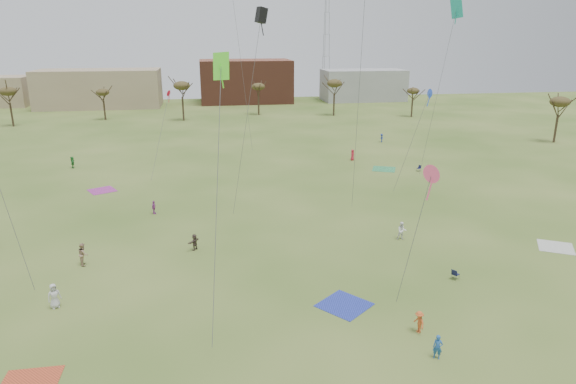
{
  "coord_description": "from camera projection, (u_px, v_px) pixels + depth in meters",
  "views": [
    {
      "loc": [
        -6.87,
        -30.28,
        18.83
      ],
      "look_at": [
        0.0,
        12.0,
        5.5
      ],
      "focal_mm": 31.52,
      "sensor_mm": 36.0,
      "label": 1
    }
  ],
  "objects": [
    {
      "name": "blanket_plum",
      "position": [
        102.0,
        190.0,
        63.98
      ],
      "size": [
        4.08,
        4.08,
        0.03
      ],
      "primitive_type": "cube",
      "rotation": [
        0.0,
        0.0,
        0.49
      ],
      "color": "#9E308D",
      "rests_on": "ground"
    },
    {
      "name": "kites_aloft",
      "position": [
        273.0,
        16.0,
        56.37
      ],
      "size": [
        49.86,
        60.49,
        26.55
      ],
      "color": "#52DE27",
      "rests_on": "ground"
    },
    {
      "name": "camp_chair_center",
      "position": [
        455.0,
        276.0,
        40.7
      ],
      "size": [
        0.73,
        0.71,
        0.87
      ],
      "rotation": [
        0.0,
        0.0,
        2.14
      ],
      "color": "#15193C",
      "rests_on": "ground"
    },
    {
      "name": "ground",
      "position": [
        316.0,
        318.0,
        35.19
      ],
      "size": [
        260.0,
        260.0,
        0.0
      ],
      "primitive_type": "plane",
      "color": "#37581B",
      "rests_on": "ground"
    },
    {
      "name": "spectator_mid_d",
      "position": [
        154.0,
        207.0,
        55.43
      ],
      "size": [
        0.61,
        0.95,
        1.5
      ],
      "primitive_type": "imported",
      "rotation": [
        0.0,
        0.0,
        1.27
      ],
      "color": "#A3449B",
      "rests_on": "ground"
    },
    {
      "name": "building_tan",
      "position": [
        100.0,
        88.0,
        136.73
      ],
      "size": [
        32.0,
        14.0,
        10.0
      ],
      "primitive_type": "cube",
      "color": "#937F60",
      "rests_on": "ground"
    },
    {
      "name": "tree_line",
      "position": [
        224.0,
        93.0,
        107.21
      ],
      "size": [
        117.44,
        49.32,
        8.91
      ],
      "color": "#3A2B1E",
      "rests_on": "ground"
    },
    {
      "name": "flyer_mid_b",
      "position": [
        419.0,
        322.0,
        33.24
      ],
      "size": [
        0.75,
        1.08,
        1.54
      ],
      "primitive_type": "imported",
      "rotation": [
        0.0,
        0.0,
        4.9
      ],
      "color": "#C75425",
      "rests_on": "ground"
    },
    {
      "name": "flyer_near_left",
      "position": [
        54.0,
        296.0,
        36.23
      ],
      "size": [
        1.09,
        0.99,
        1.87
      ],
      "primitive_type": "imported",
      "rotation": [
        0.0,
        0.0,
        0.56
      ],
      "color": "#BDBDBD",
      "rests_on": "ground"
    },
    {
      "name": "spectator_fore_c",
      "position": [
        195.0,
        242.0,
        46.09
      ],
      "size": [
        1.24,
        1.39,
        1.54
      ],
      "primitive_type": "imported",
      "rotation": [
        0.0,
        0.0,
        4.04
      ],
      "color": "#4F3E39",
      "rests_on": "ground"
    },
    {
      "name": "blanket_blue",
      "position": [
        344.0,
        305.0,
        36.82
      ],
      "size": [
        4.55,
        4.55,
        0.03
      ],
      "primitive_type": "cube",
      "rotation": [
        0.0,
        0.0,
        0.69
      ],
      "color": "#2535A3",
      "rests_on": "ground"
    },
    {
      "name": "blanket_olive",
      "position": [
        384.0,
        169.0,
        74.14
      ],
      "size": [
        4.27,
        4.27,
        0.03
      ],
      "primitive_type": "cube",
      "rotation": [
        0.0,
        0.0,
        2.74
      ],
      "color": "#348F54",
      "rests_on": "ground"
    },
    {
      "name": "flyer_near_right",
      "position": [
        438.0,
        347.0,
        30.56
      ],
      "size": [
        0.68,
        0.6,
        1.56
      ],
      "primitive_type": "imported",
      "rotation": [
        0.0,
        0.0,
        5.77
      ],
      "color": "#215499",
      "rests_on": "ground"
    },
    {
      "name": "spectator_fore_b",
      "position": [
        83.0,
        254.0,
        43.05
      ],
      "size": [
        0.93,
        1.09,
        1.97
      ],
      "primitive_type": "imported",
      "rotation": [
        0.0,
        0.0,
        1.79
      ],
      "color": "#A18066",
      "rests_on": "ground"
    },
    {
      "name": "flyer_far_a",
      "position": [
        73.0,
        162.0,
        74.69
      ],
      "size": [
        0.78,
        1.64,
        1.7
      ],
      "primitive_type": "imported",
      "rotation": [
        0.0,
        0.0,
        1.76
      ],
      "color": "#2A8035",
      "rests_on": "ground"
    },
    {
      "name": "spectator_mid_e",
      "position": [
        402.0,
        231.0,
        48.41
      ],
      "size": [
        0.98,
        0.83,
        1.78
      ],
      "primitive_type": "imported",
      "rotation": [
        0.0,
        0.0,
        6.08
      ],
      "color": "white",
      "rests_on": "ground"
    },
    {
      "name": "blanket_cream",
      "position": [
        556.0,
        247.0,
        46.9
      ],
      "size": [
        4.12,
        4.12,
        0.03
      ],
      "primitive_type": "cube",
      "rotation": [
        0.0,
        0.0,
        1.04
      ],
      "color": "beige",
      "rests_on": "ground"
    },
    {
      "name": "camp_chair_right",
      "position": [
        419.0,
        169.0,
        73.01
      ],
      "size": [
        0.72,
        0.7,
        0.87
      ],
      "rotation": [
        0.0,
        0.0,
        5.23
      ],
      "color": "#141537",
      "rests_on": "ground"
    },
    {
      "name": "building_grey",
      "position": [
        363.0,
        85.0,
        151.18
      ],
      "size": [
        24.0,
        12.0,
        9.0
      ],
      "primitive_type": "cube",
      "color": "gray",
      "rests_on": "ground"
    },
    {
      "name": "flyer_far_c",
      "position": [
        382.0,
        138.0,
        92.67
      ],
      "size": [
        0.59,
        1.0,
        1.54
      ],
      "primitive_type": "imported",
      "rotation": [
        0.0,
        0.0,
        4.73
      ],
      "color": "navy",
      "rests_on": "ground"
    },
    {
      "name": "flyer_far_b",
      "position": [
        352.0,
        155.0,
        79.2
      ],
      "size": [
        0.9,
        1.0,
        1.72
      ],
      "primitive_type": "imported",
      "rotation": [
        0.0,
        0.0,
        1.05
      ],
      "color": "#B81F33",
      "rests_on": "ground"
    },
    {
      "name": "radio_tower",
      "position": [
        326.0,
        34.0,
        151.87
      ],
      "size": [
        1.51,
        1.72,
        41.0
      ],
      "color": "#9EA3A8",
      "rests_on": "ground"
    },
    {
      "name": "building_brick",
      "position": [
        246.0,
        81.0,
        147.26
      ],
      "size": [
        26.0,
        16.0,
        12.0
      ],
      "primitive_type": "cube",
      "color": "brown",
      "rests_on": "ground"
    }
  ]
}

